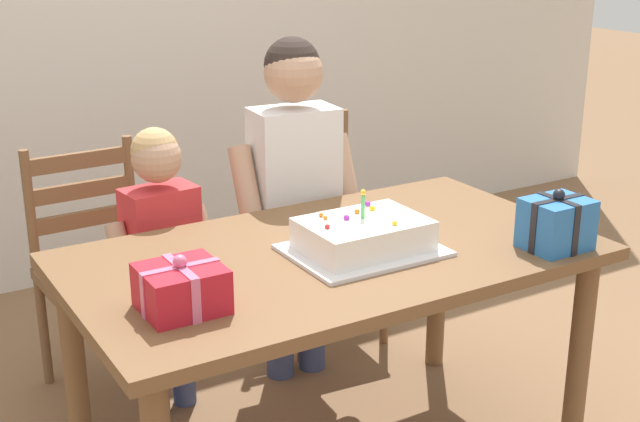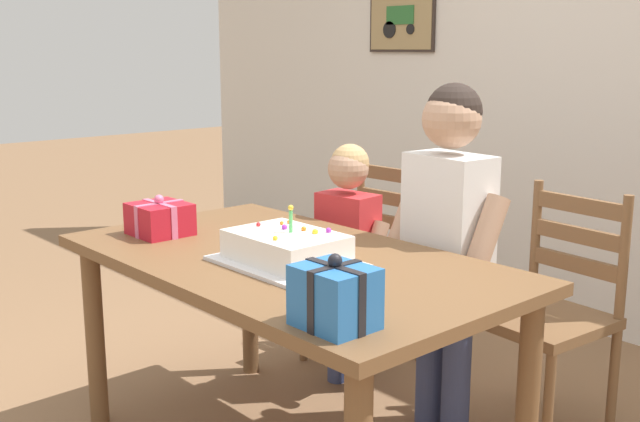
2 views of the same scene
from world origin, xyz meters
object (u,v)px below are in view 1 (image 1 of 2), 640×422
Objects in this scene: chair_left at (101,271)px; child_younger at (162,245)px; child_older at (295,178)px; dining_table at (332,279)px; chair_right at (319,227)px; birthday_cake at (363,237)px; gift_box_red_large at (556,224)px; gift_box_beside_cake at (181,288)px.

child_younger is (0.14, -0.27, 0.16)m from chair_left.
child_older is 0.54m from child_younger.
dining_table is 1.51× the size of child_younger.
child_younger is (-0.52, 0.00, -0.16)m from child_older.
birthday_cake is at bearing -113.27° from chair_right.
child_older is (-0.39, 0.91, -0.03)m from gift_box_red_large.
gift_box_beside_cake is (-0.55, -0.16, 0.15)m from dining_table.
gift_box_red_large reaches higher than chair_left.
gift_box_red_large is at bearing -8.61° from gift_box_beside_cake.
child_younger is at bearing 118.69° from dining_table.
birthday_cake is at bearing 8.92° from gift_box_beside_cake.
child_younger is (-0.79, -0.27, 0.16)m from chair_right.
birthday_cake is at bearing -101.30° from child_older.
child_younger is at bearing -62.42° from chair_left.
dining_table is at bearing 150.76° from gift_box_red_large.
birthday_cake is (0.07, -0.06, 0.14)m from dining_table.
gift_box_beside_cake is at bearing 171.39° from gift_box_red_large.
chair_right reaches higher than dining_table.
gift_box_beside_cake is at bearing -134.88° from chair_right.
chair_left is 0.71× the size of child_older.
dining_table is 1.21× the size of child_older.
gift_box_beside_cake is at bearing -135.09° from child_older.
birthday_cake is at bearing -40.37° from dining_table.
chair_right is at bearing 66.73° from birthday_cake.
gift_box_red_large is 0.93× the size of gift_box_beside_cake.
gift_box_red_large is at bearing -48.53° from chair_left.
gift_box_red_large is 0.21× the size of chair_left.
child_younger reaches higher than chair_left.
chair_right reaches higher than gift_box_beside_cake.
child_younger reaches higher than gift_box_red_large.
child_younger reaches higher than chair_right.
child_older is (0.75, 0.74, -0.01)m from gift_box_beside_cake.
dining_table is 0.17m from birthday_cake.
gift_box_red_large reaches higher than dining_table.
child_younger reaches higher than dining_table.
gift_box_red_large is 1.14m from gift_box_beside_cake.
birthday_cake is 0.58m from gift_box_red_large.
gift_box_red_large is at bearing -27.48° from birthday_cake.
chair_left is at bearing 120.15° from birthday_cake.
chair_left is (0.08, 1.02, -0.34)m from gift_box_beside_cake.
dining_table is 7.55× the size of gift_box_beside_cake.
gift_box_red_large reaches higher than chair_right.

